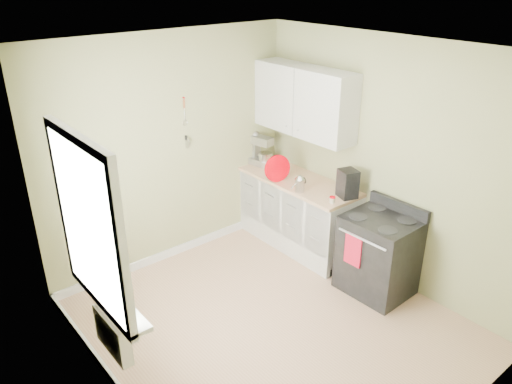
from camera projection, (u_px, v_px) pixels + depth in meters
floor at (273, 325)px, 5.04m from camera, size 3.20×3.60×0.02m
ceiling at (277, 49)px, 3.91m from camera, size 3.20×3.60×0.02m
wall_back at (171, 151)px, 5.74m from camera, size 3.20×0.02×2.70m
wall_left at (105, 268)px, 3.54m from camera, size 0.02×3.60×2.70m
wall_right at (386, 163)px, 5.41m from camera, size 0.02×3.60×2.70m
base_cabinets at (298, 214)px, 6.31m from camera, size 0.60×1.60×0.87m
countertop at (299, 181)px, 6.12m from camera, size 0.64×1.60×0.04m
upper_cabinets at (304, 101)px, 5.86m from camera, size 0.35×1.40×0.80m
window at (88, 227)px, 3.69m from camera, size 0.06×1.14×1.44m
window_sill at (109, 297)px, 4.01m from camera, size 0.18×1.14×0.04m
radiator at (113, 334)px, 4.09m from camera, size 0.12×0.50×0.35m
wall_utensils at (186, 131)px, 5.75m from camera, size 0.02×0.14×0.58m
stove at (378, 254)px, 5.40m from camera, size 0.66×0.74×1.01m
stand_mixer at (261, 151)px, 6.51m from camera, size 0.27×0.38×0.42m
kettle at (300, 184)px, 5.75m from camera, size 0.19×0.11×0.20m
coffee_maker at (347, 184)px, 5.60m from camera, size 0.24×0.25×0.33m
red_tray at (277, 169)px, 5.99m from camera, size 0.34×0.14×0.33m
jar at (332, 200)px, 5.51m from camera, size 0.07×0.07×0.07m
plant_a at (125, 295)px, 3.72m from camera, size 0.21×0.19×0.33m
plant_b at (109, 280)px, 3.92m from camera, size 0.20×0.22×0.31m
plant_c at (92, 264)px, 4.17m from camera, size 0.21×0.21×0.27m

